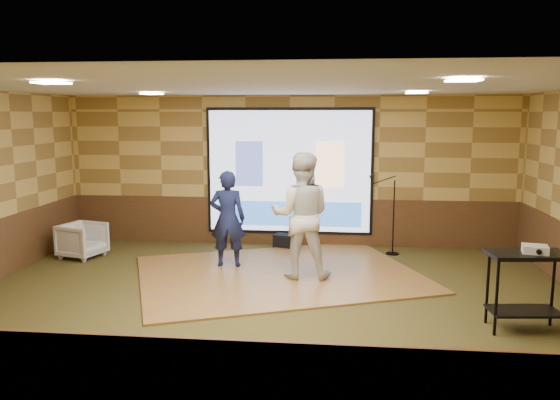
# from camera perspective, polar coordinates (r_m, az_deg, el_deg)

# --- Properties ---
(ground) EXTENTS (9.00, 9.00, 0.00)m
(ground) POSITION_cam_1_polar(r_m,az_deg,el_deg) (7.83, -1.26, -10.65)
(ground) COLOR #2F3518
(ground) RESTS_ON ground
(room_shell) EXTENTS (9.04, 7.04, 3.02)m
(room_shell) POSITION_cam_1_polar(r_m,az_deg,el_deg) (7.40, -1.31, 4.81)
(room_shell) COLOR tan
(room_shell) RESTS_ON ground
(wainscot_back) EXTENTS (9.00, 0.04, 0.95)m
(wainscot_back) POSITION_cam_1_polar(r_m,az_deg,el_deg) (11.05, 0.98, -2.27)
(wainscot_back) COLOR #4A2C18
(wainscot_back) RESTS_ON ground
(wainscot_front) EXTENTS (9.00, 0.04, 0.95)m
(wainscot_front) POSITION_cam_1_polar(r_m,az_deg,el_deg) (4.50, -7.14, -19.74)
(wainscot_front) COLOR #4A2C18
(wainscot_front) RESTS_ON ground
(projector_screen) EXTENTS (3.32, 0.06, 2.52)m
(projector_screen) POSITION_cam_1_polar(r_m,az_deg,el_deg) (10.86, 0.97, 2.87)
(projector_screen) COLOR black
(projector_screen) RESTS_ON room_shell
(downlight_nw) EXTENTS (0.32, 0.32, 0.02)m
(downlight_nw) POSITION_cam_1_polar(r_m,az_deg,el_deg) (9.65, -13.25, 10.76)
(downlight_nw) COLOR #FFE6BF
(downlight_nw) RESTS_ON room_shell
(downlight_ne) EXTENTS (0.32, 0.32, 0.02)m
(downlight_ne) POSITION_cam_1_polar(r_m,az_deg,el_deg) (9.21, 14.10, 10.82)
(downlight_ne) COLOR #FFE6BF
(downlight_ne) RESTS_ON room_shell
(downlight_sw) EXTENTS (0.32, 0.32, 0.02)m
(downlight_sw) POSITION_cam_1_polar(r_m,az_deg,el_deg) (6.61, -22.77, 11.23)
(downlight_sw) COLOR #FFE6BF
(downlight_sw) RESTS_ON room_shell
(downlight_se) EXTENTS (0.32, 0.32, 0.02)m
(downlight_se) POSITION_cam_1_polar(r_m,az_deg,el_deg) (5.97, 18.62, 11.77)
(downlight_se) COLOR #FFE6BF
(downlight_se) RESTS_ON room_shell
(dance_floor) EXTENTS (5.39, 4.79, 0.03)m
(dance_floor) POSITION_cam_1_polar(r_m,az_deg,el_deg) (9.10, -0.13, -7.72)
(dance_floor) COLOR #915F35
(dance_floor) RESTS_ON ground
(player_left) EXTENTS (0.63, 0.43, 1.66)m
(player_left) POSITION_cam_1_polar(r_m,az_deg,el_deg) (9.37, -5.49, -1.96)
(player_left) COLOR #151B43
(player_left) RESTS_ON dance_floor
(player_right) EXTENTS (0.99, 0.77, 2.01)m
(player_right) POSITION_cam_1_polar(r_m,az_deg,el_deg) (8.69, 2.21, -1.61)
(player_right) COLOR silver
(player_right) RESTS_ON dance_floor
(av_table) EXTENTS (0.93, 0.49, 0.98)m
(av_table) POSITION_cam_1_polar(r_m,az_deg,el_deg) (7.31, 24.36, -7.24)
(av_table) COLOR black
(av_table) RESTS_ON ground
(projector) EXTENTS (0.33, 0.29, 0.10)m
(projector) POSITION_cam_1_polar(r_m,az_deg,el_deg) (7.23, 25.10, -4.68)
(projector) COLOR silver
(projector) RESTS_ON av_table
(mic_stand) EXTENTS (0.60, 0.24, 1.53)m
(mic_stand) POSITION_cam_1_polar(r_m,az_deg,el_deg) (10.51, 11.44, -2.94)
(mic_stand) COLOR black
(mic_stand) RESTS_ON ground
(banquet_chair) EXTENTS (0.88, 0.86, 0.65)m
(banquet_chair) POSITION_cam_1_polar(r_m,az_deg,el_deg) (10.74, -19.94, -3.98)
(banquet_chair) COLOR gray
(banquet_chair) RESTS_ON ground
(duffel_bag) EXTENTS (0.51, 0.42, 0.28)m
(duffel_bag) POSITION_cam_1_polar(r_m,az_deg,el_deg) (10.82, 0.63, -4.33)
(duffel_bag) COLOR black
(duffel_bag) RESTS_ON ground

